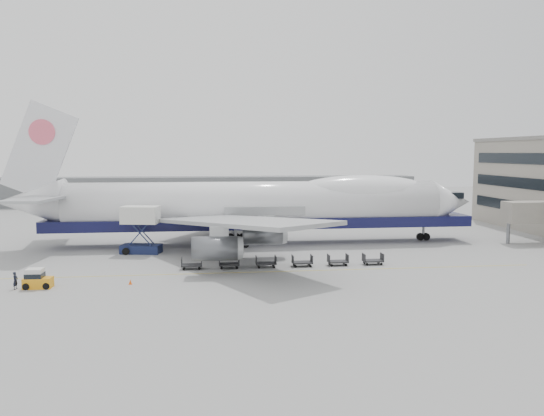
{
  "coord_description": "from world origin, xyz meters",
  "views": [
    {
      "loc": [
        -6.49,
        -62.5,
        13.0
      ],
      "look_at": [
        1.67,
        6.0,
        5.75
      ],
      "focal_mm": 35.0,
      "sensor_mm": 36.0,
      "label": 1
    }
  ],
  "objects": [
    {
      "name": "traffic_cone",
      "position": [
        -14.36,
        -9.87,
        0.24
      ],
      "size": [
        0.34,
        0.34,
        0.5
      ],
      "rotation": [
        0.0,
        0.0,
        -0.25
      ],
      "color": "#FF570D",
      "rests_on": "ground"
    },
    {
      "name": "baggage_tug",
      "position": [
        -23.06,
        -10.29,
        0.84
      ],
      "size": [
        2.63,
        1.48,
        1.9
      ],
      "rotation": [
        0.0,
        0.0,
        -0.03
      ],
      "color": "orange",
      "rests_on": "ground"
    },
    {
      "name": "airliner",
      "position": [
        0.64,
        12.0,
        5.62
      ],
      "size": [
        67.0,
        55.3,
        19.98
      ],
      "color": "white",
      "rests_on": "ground"
    },
    {
      "name": "ground",
      "position": [
        0.0,
        0.0,
        0.0
      ],
      "size": [
        260.0,
        260.0,
        0.0
      ],
      "primitive_type": "plane",
      "color": "gray",
      "rests_on": "ground"
    },
    {
      "name": "dolly_0",
      "position": [
        -8.53,
        -3.66,
        0.53
      ],
      "size": [
        2.3,
        1.35,
        1.3
      ],
      "color": "#2D2D30",
      "rests_on": "ground"
    },
    {
      "name": "dolly_1",
      "position": [
        -4.36,
        -3.66,
        0.53
      ],
      "size": [
        2.3,
        1.35,
        1.3
      ],
      "color": "#2D2D30",
      "rests_on": "ground"
    },
    {
      "name": "dolly_2",
      "position": [
        -0.18,
        -3.66,
        0.53
      ],
      "size": [
        2.3,
        1.35,
        1.3
      ],
      "color": "#2D2D30",
      "rests_on": "ground"
    },
    {
      "name": "catering_truck",
      "position": [
        -15.33,
        6.74,
        3.44
      ],
      "size": [
        5.4,
        4.17,
        6.11
      ],
      "rotation": [
        0.0,
        0.0,
        -0.2
      ],
      "color": "#161E43",
      "rests_on": "ground"
    },
    {
      "name": "dolly_4",
      "position": [
        8.17,
        -3.66,
        0.53
      ],
      "size": [
        2.3,
        1.35,
        1.3
      ],
      "color": "#2D2D30",
      "rests_on": "ground"
    },
    {
      "name": "ground_worker",
      "position": [
        -24.95,
        -10.49,
        0.84
      ],
      "size": [
        0.52,
        0.68,
        1.68
      ],
      "primitive_type": "imported",
      "rotation": [
        0.0,
        0.0,
        1.37
      ],
      "color": "black",
      "rests_on": "ground"
    },
    {
      "name": "apron_line",
      "position": [
        0.0,
        -6.0,
        0.01
      ],
      "size": [
        60.0,
        0.15,
        0.01
      ],
      "primitive_type": "cube",
      "color": "gold",
      "rests_on": "ground"
    },
    {
      "name": "hangar",
      "position": [
        -10.0,
        70.0,
        3.5
      ],
      "size": [
        110.0,
        8.0,
        7.0
      ],
      "primitive_type": "cube",
      "color": "slate",
      "rests_on": "ground"
    },
    {
      "name": "dolly_5",
      "position": [
        12.35,
        -3.66,
        0.53
      ],
      "size": [
        2.3,
        1.35,
        1.3
      ],
      "color": "#2D2D30",
      "rests_on": "ground"
    },
    {
      "name": "dolly_3",
      "position": [
        4.0,
        -3.66,
        0.53
      ],
      "size": [
        2.3,
        1.35,
        1.3
      ],
      "color": "#2D2D30",
      "rests_on": "ground"
    }
  ]
}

